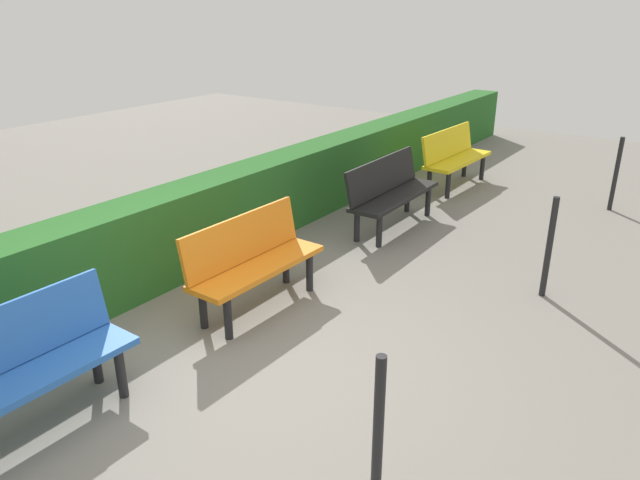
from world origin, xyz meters
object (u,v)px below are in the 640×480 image
Objects in this scene: bench_black at (390,190)px; bench_orange at (252,259)px; bench_blue at (20,366)px; bench_yellow at (454,155)px.

bench_orange reaches higher than bench_black.
bench_black is 1.11× the size of bench_blue.
bench_yellow and bench_blue have the same top height.
bench_yellow is 4.68m from bench_orange.
bench_orange is 2.16m from bench_blue.
bench_black and bench_blue have the same top height.
bench_blue is at bearing -1.19° from bench_orange.
bench_blue is (2.16, -0.09, 0.00)m from bench_orange.
bench_blue is at bearing -1.74° from bench_black.
bench_orange is 0.99× the size of bench_blue.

